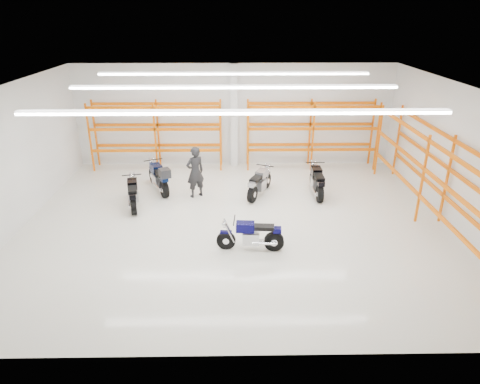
{
  "coord_description": "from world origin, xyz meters",
  "views": [
    {
      "loc": [
        -0.04,
        -12.78,
        6.57
      ],
      "look_at": [
        0.18,
        0.5,
        0.9
      ],
      "focal_mm": 32.0,
      "sensor_mm": 36.0,
      "label": 1
    }
  ],
  "objects_px": {
    "motorcycle_main": "(253,236)",
    "motorcycle_back_d": "(317,182)",
    "standing_man": "(195,172)",
    "motorcycle_back_b": "(159,178)",
    "motorcycle_back_c": "(259,184)",
    "motorcycle_back_a": "(133,194)",
    "structural_column": "(234,116)"
  },
  "relations": [
    {
      "from": "motorcycle_main",
      "to": "motorcycle_back_d",
      "type": "bearing_deg",
      "value": 57.46
    },
    {
      "from": "structural_column",
      "to": "motorcycle_back_c",
      "type": "bearing_deg",
      "value": -75.47
    },
    {
      "from": "motorcycle_main",
      "to": "motorcycle_back_c",
      "type": "xyz_separation_m",
      "value": [
        0.4,
        4.02,
        0.03
      ]
    },
    {
      "from": "motorcycle_back_d",
      "to": "motorcycle_back_b",
      "type": "bearing_deg",
      "value": 176.55
    },
    {
      "from": "motorcycle_back_a",
      "to": "motorcycle_back_b",
      "type": "height_order",
      "value": "motorcycle_back_b"
    },
    {
      "from": "motorcycle_back_c",
      "to": "structural_column",
      "type": "relative_size",
      "value": 0.44
    },
    {
      "from": "motorcycle_main",
      "to": "motorcycle_back_b",
      "type": "height_order",
      "value": "motorcycle_back_b"
    },
    {
      "from": "motorcycle_back_c",
      "to": "standing_man",
      "type": "height_order",
      "value": "standing_man"
    },
    {
      "from": "motorcycle_main",
      "to": "motorcycle_back_a",
      "type": "relative_size",
      "value": 0.96
    },
    {
      "from": "motorcycle_main",
      "to": "motorcycle_back_b",
      "type": "bearing_deg",
      "value": 127.69
    },
    {
      "from": "motorcycle_back_a",
      "to": "motorcycle_back_b",
      "type": "xyz_separation_m",
      "value": [
        0.73,
        1.38,
        0.1
      ]
    },
    {
      "from": "motorcycle_back_d",
      "to": "motorcycle_back_a",
      "type": "bearing_deg",
      "value": -171.51
    },
    {
      "from": "motorcycle_back_a",
      "to": "structural_column",
      "type": "distance_m",
      "value": 6.06
    },
    {
      "from": "motorcycle_back_d",
      "to": "standing_man",
      "type": "height_order",
      "value": "standing_man"
    },
    {
      "from": "motorcycle_back_b",
      "to": "motorcycle_back_c",
      "type": "bearing_deg",
      "value": -6.51
    },
    {
      "from": "motorcycle_main",
      "to": "motorcycle_back_d",
      "type": "relative_size",
      "value": 0.89
    },
    {
      "from": "motorcycle_main",
      "to": "structural_column",
      "type": "xyz_separation_m",
      "value": [
        -0.53,
        7.59,
        1.79
      ]
    },
    {
      "from": "motorcycle_back_d",
      "to": "standing_man",
      "type": "distance_m",
      "value": 4.64
    },
    {
      "from": "structural_column",
      "to": "motorcycle_main",
      "type": "bearing_deg",
      "value": -86.01
    },
    {
      "from": "motorcycle_back_b",
      "to": "standing_man",
      "type": "xyz_separation_m",
      "value": [
        1.44,
        -0.46,
        0.4
      ]
    },
    {
      "from": "standing_man",
      "to": "structural_column",
      "type": "xyz_separation_m",
      "value": [
        1.48,
        3.59,
        1.27
      ]
    },
    {
      "from": "motorcycle_back_c",
      "to": "structural_column",
      "type": "xyz_separation_m",
      "value": [
        -0.92,
        3.56,
        1.76
      ]
    },
    {
      "from": "motorcycle_back_b",
      "to": "standing_man",
      "type": "bearing_deg",
      "value": -17.79
    },
    {
      "from": "motorcycle_back_b",
      "to": "structural_column",
      "type": "height_order",
      "value": "structural_column"
    },
    {
      "from": "standing_man",
      "to": "motorcycle_back_a",
      "type": "bearing_deg",
      "value": -8.95
    },
    {
      "from": "standing_man",
      "to": "structural_column",
      "type": "bearing_deg",
      "value": -144.17
    },
    {
      "from": "standing_man",
      "to": "structural_column",
      "type": "height_order",
      "value": "structural_column"
    },
    {
      "from": "motorcycle_back_b",
      "to": "motorcycle_back_c",
      "type": "xyz_separation_m",
      "value": [
        3.84,
        -0.44,
        -0.09
      ]
    },
    {
      "from": "motorcycle_back_b",
      "to": "motorcycle_back_a",
      "type": "bearing_deg",
      "value": -117.85
    },
    {
      "from": "motorcycle_back_a",
      "to": "motorcycle_back_c",
      "type": "relative_size",
      "value": 1.05
    },
    {
      "from": "motorcycle_main",
      "to": "motorcycle_back_a",
      "type": "height_order",
      "value": "motorcycle_back_a"
    },
    {
      "from": "motorcycle_back_a",
      "to": "motorcycle_back_b",
      "type": "bearing_deg",
      "value": 62.15
    }
  ]
}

